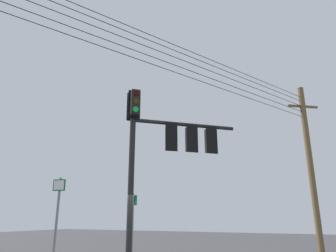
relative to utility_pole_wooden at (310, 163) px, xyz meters
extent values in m
cylinder|color=black|center=(-10.24, 5.48, -1.89)|extent=(0.20, 0.20, 5.75)
cylinder|color=black|center=(-8.93, 4.02, 0.34)|extent=(2.73, 3.02, 0.14)
cube|color=black|center=(-10.02, 5.68, 0.89)|extent=(0.42, 0.42, 0.90)
cube|color=black|center=(-10.14, 5.57, 0.89)|extent=(0.32, 0.35, 1.04)
cylinder|color=#360503|center=(-9.89, 5.79, 1.19)|extent=(0.16, 0.17, 0.20)
cylinder|color=#3C2703|center=(-9.89, 5.79, 0.89)|extent=(0.16, 0.17, 0.20)
cylinder|color=green|center=(-9.89, 5.79, 0.59)|extent=(0.16, 0.17, 0.20)
cube|color=black|center=(-10.46, 5.28, 0.89)|extent=(0.42, 0.42, 0.90)
cube|color=black|center=(-10.34, 5.40, 0.89)|extent=(0.32, 0.35, 1.04)
cylinder|color=#360503|center=(-10.59, 5.17, 1.19)|extent=(0.16, 0.17, 0.20)
cylinder|color=#3C2703|center=(-10.59, 5.17, 0.89)|extent=(0.16, 0.17, 0.20)
cylinder|color=green|center=(-10.59, 5.17, 0.59)|extent=(0.16, 0.17, 0.20)
cube|color=black|center=(-9.32, 4.45, -0.21)|extent=(0.42, 0.42, 0.90)
cube|color=black|center=(-9.45, 4.34, -0.21)|extent=(0.31, 0.36, 1.04)
cylinder|color=#360503|center=(-9.19, 4.56, 0.09)|extent=(0.15, 0.17, 0.20)
cylinder|color=#3C2703|center=(-9.19, 4.56, -0.21)|extent=(0.15, 0.17, 0.20)
cylinder|color=green|center=(-9.19, 4.56, -0.51)|extent=(0.15, 0.17, 0.20)
cube|color=black|center=(-8.80, 3.87, -0.21)|extent=(0.42, 0.42, 0.90)
cube|color=black|center=(-8.92, 3.75, -0.21)|extent=(0.33, 0.35, 1.04)
cylinder|color=#360503|center=(-8.68, 3.98, 0.09)|extent=(0.16, 0.17, 0.20)
cylinder|color=#3C2703|center=(-8.68, 3.98, -0.21)|extent=(0.16, 0.17, 0.20)
cylinder|color=green|center=(-8.68, 3.98, -0.51)|extent=(0.16, 0.17, 0.20)
cube|color=black|center=(-8.27, 3.29, -0.21)|extent=(0.42, 0.42, 0.90)
cube|color=black|center=(-8.40, 3.17, -0.21)|extent=(0.33, 0.35, 1.04)
cylinder|color=#360503|center=(-8.15, 3.40, 0.09)|extent=(0.16, 0.17, 0.20)
cylinder|color=#3C2703|center=(-8.15, 3.40, -0.21)|extent=(0.16, 0.17, 0.20)
cylinder|color=green|center=(-8.15, 3.40, -0.51)|extent=(0.16, 0.17, 0.20)
cylinder|color=brown|center=(0.00, 0.00, -0.09)|extent=(0.33, 0.33, 9.34)
cube|color=brown|center=(0.00, 0.00, 3.39)|extent=(1.17, 1.64, 0.12)
cylinder|color=slate|center=(-8.56, 6.39, -3.43)|extent=(0.07, 0.07, 2.67)
cube|color=#0C7238|center=(-8.52, 6.40, -2.34)|extent=(0.13, 0.26, 0.38)
cube|color=white|center=(-8.51, 6.41, -2.34)|extent=(0.09, 0.20, 0.32)
cylinder|color=slate|center=(-12.49, 6.42, -3.33)|extent=(0.07, 0.07, 2.87)
cube|color=#0C7238|center=(-12.53, 6.42, -2.10)|extent=(0.10, 0.37, 0.32)
cube|color=white|center=(-12.54, 6.41, -2.10)|extent=(0.07, 0.31, 0.26)
cylinder|color=black|center=(-11.26, 6.03, 2.81)|extent=(22.54, 12.08, 0.23)
cylinder|color=black|center=(-11.26, 6.03, 3.13)|extent=(22.54, 12.08, 0.23)
cylinder|color=black|center=(-11.26, 6.03, 3.49)|extent=(22.54, 12.08, 0.23)
cylinder|color=black|center=(-11.26, 6.03, 3.81)|extent=(22.54, 12.08, 0.23)
cylinder|color=black|center=(-11.26, 6.03, 4.08)|extent=(22.54, 12.08, 0.23)
camera|label=1|loc=(-19.18, -0.09, -2.96)|focal=33.04mm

